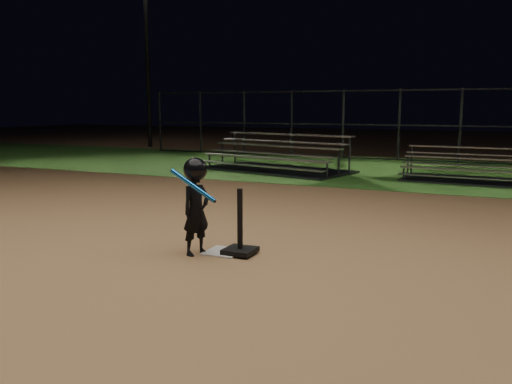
{
  "coord_description": "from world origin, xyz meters",
  "views": [
    {
      "loc": [
        3.1,
        -5.77,
        1.85
      ],
      "look_at": [
        0.0,
        1.0,
        0.65
      ],
      "focal_mm": 36.73,
      "sensor_mm": 36.0,
      "label": 1
    }
  ],
  "objects_px": {
    "bleacher_left": "(275,164)",
    "light_pole_left": "(146,40)",
    "child_batter": "(196,204)",
    "bleacher_right": "(475,175)",
    "batting_tee": "(240,241)",
    "home_plate": "(224,252)"
  },
  "relations": [
    {
      "from": "home_plate",
      "to": "batting_tee",
      "type": "relative_size",
      "value": 0.54
    },
    {
      "from": "bleacher_left",
      "to": "light_pole_left",
      "type": "relative_size",
      "value": 0.58
    },
    {
      "from": "home_plate",
      "to": "bleacher_right",
      "type": "relative_size",
      "value": 0.13
    },
    {
      "from": "bleacher_left",
      "to": "batting_tee",
      "type": "bearing_deg",
      "value": -56.6
    },
    {
      "from": "child_batter",
      "to": "bleacher_left",
      "type": "height_order",
      "value": "child_batter"
    },
    {
      "from": "home_plate",
      "to": "batting_tee",
      "type": "distance_m",
      "value": 0.28
    },
    {
      "from": "batting_tee",
      "to": "child_batter",
      "type": "relative_size",
      "value": 0.67
    },
    {
      "from": "bleacher_right",
      "to": "child_batter",
      "type": "bearing_deg",
      "value": -105.98
    },
    {
      "from": "child_batter",
      "to": "bleacher_right",
      "type": "distance_m",
      "value": 9.07
    },
    {
      "from": "bleacher_right",
      "to": "light_pole_left",
      "type": "height_order",
      "value": "light_pole_left"
    },
    {
      "from": "child_batter",
      "to": "bleacher_right",
      "type": "relative_size",
      "value": 0.35
    },
    {
      "from": "child_batter",
      "to": "light_pole_left",
      "type": "relative_size",
      "value": 0.15
    },
    {
      "from": "child_batter",
      "to": "bleacher_left",
      "type": "distance_m",
      "value": 8.98
    },
    {
      "from": "bleacher_right",
      "to": "light_pole_left",
      "type": "xyz_separation_m",
      "value": [
        -14.68,
        6.59,
        4.77
      ]
    },
    {
      "from": "child_batter",
      "to": "batting_tee",
      "type": "bearing_deg",
      "value": -47.75
    },
    {
      "from": "bleacher_right",
      "to": "light_pole_left",
      "type": "distance_m",
      "value": 16.78
    },
    {
      "from": "batting_tee",
      "to": "bleacher_left",
      "type": "height_order",
      "value": "bleacher_left"
    },
    {
      "from": "bleacher_left",
      "to": "bleacher_right",
      "type": "relative_size",
      "value": 1.34
    },
    {
      "from": "bleacher_left",
      "to": "light_pole_left",
      "type": "xyz_separation_m",
      "value": [
        -9.22,
        6.53,
        4.72
      ]
    },
    {
      "from": "bleacher_left",
      "to": "bleacher_right",
      "type": "distance_m",
      "value": 5.46
    },
    {
      "from": "child_batter",
      "to": "bleacher_right",
      "type": "xyz_separation_m",
      "value": [
        2.97,
        8.55,
        -0.48
      ]
    },
    {
      "from": "child_batter",
      "to": "bleacher_right",
      "type": "bearing_deg",
      "value": 0.79
    }
  ]
}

